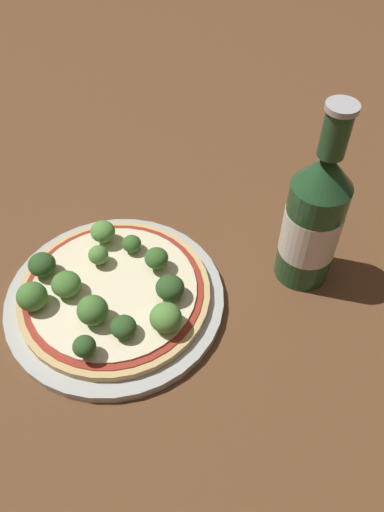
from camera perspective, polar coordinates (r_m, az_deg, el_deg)
name	(u,v)px	position (r m, az deg, el deg)	size (l,w,h in m)	color
ground_plane	(122,290)	(0.61, -8.03, -3.83)	(3.00, 3.00, 0.00)	brown
plate	(115,299)	(0.60, -8.75, -4.87)	(0.26, 0.26, 0.01)	#B2B7B2
pizza	(114,292)	(0.59, -8.87, -4.06)	(0.22, 0.22, 0.01)	tan
broccoli_floret_0	(103,232)	(0.62, -10.15, 2.76)	(0.03, 0.03, 0.03)	#6B8E51
broccoli_floret_1	(98,255)	(0.60, -10.65, 0.11)	(0.02, 0.02, 0.03)	#6B8E51
broccoli_floret_2	(156,258)	(0.58, -4.09, -0.23)	(0.03, 0.03, 0.03)	#6B8E51
broccoli_floret_3	(66,284)	(0.58, -14.19, -3.13)	(0.03, 0.03, 0.03)	#6B8E51
broccoli_floret_4	(84,347)	(0.53, -12.20, -10.08)	(0.02, 0.02, 0.03)	#6B8E51
broccoli_floret_5	(93,310)	(0.55, -11.29, -6.10)	(0.03, 0.03, 0.04)	#6B8E51
broccoli_floret_6	(166,318)	(0.54, -3.02, -7.05)	(0.03, 0.03, 0.03)	#6B8E51
broccoli_floret_7	(132,244)	(0.61, -6.90, 1.39)	(0.02, 0.02, 0.02)	#6B8E51
broccoli_floret_8	(42,265)	(0.60, -16.77, -0.94)	(0.03, 0.03, 0.03)	#6B8E51
broccoli_floret_9	(32,296)	(0.58, -17.82, -4.43)	(0.03, 0.03, 0.03)	#6B8E51
broccoli_floret_10	(170,288)	(0.56, -2.53, -3.64)	(0.03, 0.03, 0.03)	#6B8E51
broccoli_floret_11	(123,327)	(0.54, -7.84, -8.04)	(0.03, 0.03, 0.02)	#6B8E51
beer_bottle	(313,220)	(0.58, 13.70, 4.07)	(0.07, 0.07, 0.24)	#234C28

